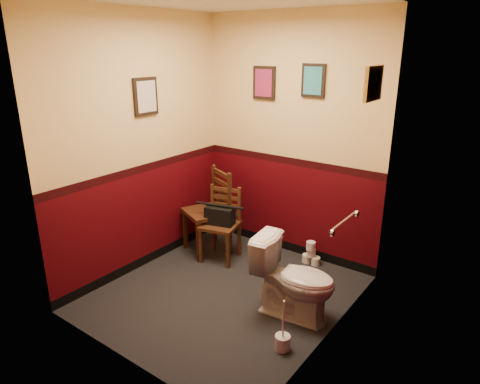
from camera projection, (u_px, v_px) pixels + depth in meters
name	position (u px, v px, depth m)	size (l,w,h in m)	color
floor	(225.00, 293.00, 4.26)	(2.20, 2.40, 0.00)	black
wall_back	(291.00, 140.00, 4.74)	(2.20, 2.70, 0.00)	#3D040A
wall_front	(114.00, 199.00, 2.91)	(2.20, 2.70, 0.00)	#3D040A
wall_left	(141.00, 146.00, 4.44)	(2.40, 2.70, 0.00)	#3D040A
wall_right	(338.00, 185.00, 3.21)	(2.40, 2.70, 0.00)	#3D040A
grab_bar	(344.00, 222.00, 3.55)	(0.05, 0.56, 0.06)	silver
framed_print_back_a	(264.00, 83.00, 4.73)	(0.28, 0.04, 0.36)	black
framed_print_back_b	(313.00, 81.00, 4.37)	(0.26, 0.04, 0.34)	black
framed_print_left	(146.00, 97.00, 4.34)	(0.04, 0.30, 0.38)	black
framed_print_right	(373.00, 83.00, 3.45)	(0.04, 0.34, 0.28)	olive
toilet	(294.00, 279.00, 3.81)	(0.42, 0.75, 0.73)	white
toilet_brush	(283.00, 341.00, 3.46)	(0.13, 0.13, 0.45)	silver
chair_left	(210.00, 211.00, 5.02)	(0.61, 0.61, 0.99)	#4C2917
chair_right	(221.00, 224.00, 4.86)	(0.48, 0.48, 0.84)	#4C2917
handbag	(220.00, 215.00, 4.79)	(0.35, 0.24, 0.23)	black
tp_stack	(311.00, 254.00, 4.81)	(0.21, 0.13, 0.28)	silver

